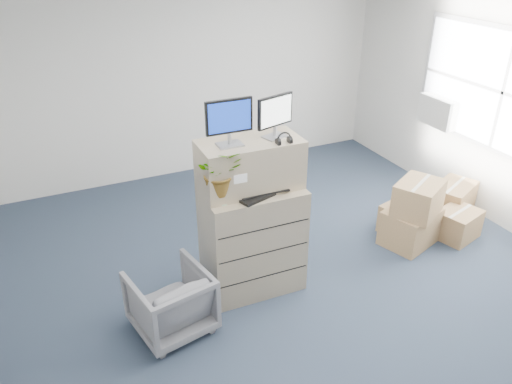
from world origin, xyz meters
The scene contains 18 objects.
ground centered at (0.00, 0.00, 0.00)m, with size 7.00×7.00×0.00m, color #243041.
wall_back centered at (0.00, 3.51, 1.40)m, with size 6.00×0.02×2.80m, color beige.
window centered at (2.96, 0.50, 1.70)m, with size 0.07×2.72×1.52m.
ac_unit centered at (2.87, 1.40, 1.20)m, with size 0.24×0.60×0.40m, color white.
filing_cabinet_lower centered at (-0.46, 0.39, 0.58)m, with size 1.00×0.61×1.17m, color tan.
filing_cabinet_upper centered at (-0.45, 0.45, 1.42)m, with size 1.00×0.50×0.50m, color tan.
monitor_left centered at (-0.67, 0.42, 1.92)m, with size 0.45×0.18×0.45m.
monitor_right centered at (-0.20, 0.43, 1.90)m, with size 0.41×0.22×0.42m.
headphones centered at (-0.19, 0.26, 1.71)m, with size 0.15×0.15×0.02m, color black.
keyboard centered at (-0.41, 0.28, 1.18)m, with size 0.56×0.23×0.03m, color black.
mouse centered at (-0.17, 0.31, 1.19)m, with size 0.10×0.07×0.04m, color silver.
water_bottle centered at (-0.41, 0.42, 1.30)m, with size 0.08×0.08×0.28m, color gray.
phone_dock centered at (-0.47, 0.43, 1.22)m, with size 0.07×0.06×0.16m.
external_drive centered at (-0.16, 0.47, 1.20)m, with size 0.21×0.16×0.06m, color black.
tissue_box centered at (-0.09, 0.48, 1.28)m, with size 0.29×0.14×0.11m, color #3E96D4.
potted_plant centered at (-0.82, 0.30, 1.42)m, with size 0.49×0.53×0.44m.
office_chair centered at (-1.44, 0.10, 0.35)m, with size 0.69×0.64×0.71m, color slate.
cardboard_boxes centered at (1.97, 0.41, 0.29)m, with size 1.72×1.03×0.85m.
Camera 1 is at (-2.25, -3.60, 3.45)m, focal length 35.00 mm.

